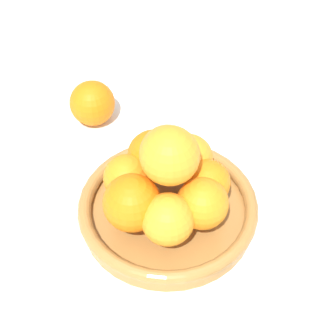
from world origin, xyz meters
TOP-DOWN VIEW (x-y plane):
  - ground_plane at (0.00, 0.00)m, footprint 4.00×4.00m
  - fruit_bowl at (0.00, 0.00)m, footprint 0.26×0.26m
  - orange_pile at (0.00, 0.00)m, footprint 0.19×0.19m
  - stray_orange at (0.04, -0.25)m, footprint 0.08×0.08m
  - drinking_glass at (-0.01, 0.22)m, footprint 0.07×0.07m

SIDE VIEW (x-z plane):
  - ground_plane at x=0.00m, z-range 0.00..0.00m
  - fruit_bowl at x=0.00m, z-range 0.00..0.04m
  - stray_orange at x=0.04m, z-range 0.00..0.08m
  - drinking_glass at x=-0.01m, z-range 0.00..0.10m
  - orange_pile at x=0.00m, z-range 0.02..0.16m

